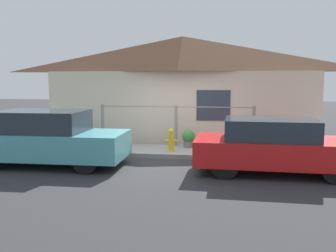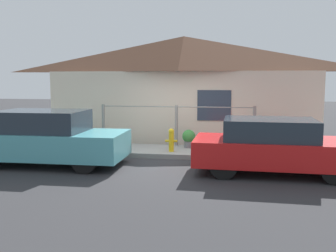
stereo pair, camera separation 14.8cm
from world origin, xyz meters
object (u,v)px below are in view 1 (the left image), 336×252
(car_left, at_px, (47,138))
(car_right, at_px, (274,146))
(potted_plant_near_hydrant, at_px, (188,138))
(fire_hydrant, at_px, (171,139))
(potted_plant_by_fence, at_px, (75,135))

(car_left, height_order, car_right, car_left)
(potted_plant_near_hydrant, bearing_deg, fire_hydrant, -120.27)
(potted_plant_near_hydrant, bearing_deg, car_left, -145.39)
(fire_hydrant, distance_m, potted_plant_by_fence, 3.22)
(potted_plant_by_fence, bearing_deg, fire_hydrant, -10.75)
(fire_hydrant, relative_size, potted_plant_by_fence, 1.15)
(fire_hydrant, bearing_deg, car_left, -151.48)
(potted_plant_near_hydrant, distance_m, potted_plant_by_fence, 3.60)
(car_right, xyz_separation_m, potted_plant_by_fence, (-5.85, 2.23, -0.21))
(car_left, relative_size, car_right, 1.04)
(car_left, relative_size, potted_plant_near_hydrant, 7.26)
(potted_plant_near_hydrant, relative_size, potted_plant_by_fence, 0.94)
(car_left, xyz_separation_m, car_right, (5.69, 0.00, -0.05))
(car_right, bearing_deg, potted_plant_by_fence, 160.78)
(car_left, height_order, fire_hydrant, car_left)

